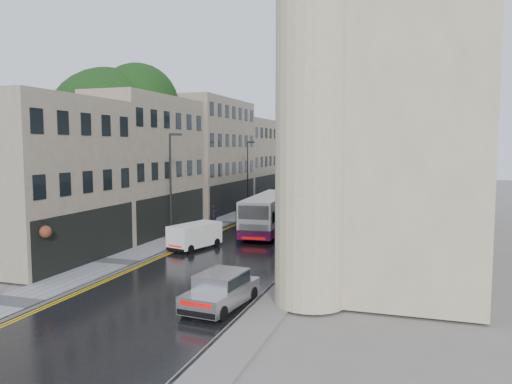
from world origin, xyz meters
The scene contains 17 objects.
ground centered at (0.00, 0.00, 0.00)m, with size 200.00×200.00×0.00m, color slate.
road centered at (0.00, 27.50, 0.01)m, with size 9.00×85.00×0.02m, color black.
left_sidewalk centered at (-5.85, 27.50, 0.06)m, with size 2.70×85.00×0.12m, color gray.
right_sidewalk centered at (5.40, 27.50, 0.06)m, with size 1.80×85.00×0.12m, color slate.
old_shop_row centered at (-9.45, 30.00, 6.00)m, with size 4.50×56.00×12.00m, color gray, non-canonical shape.
modern_block centered at (10.30, 26.00, 7.00)m, with size 8.00×40.00×14.00m, color beige, non-canonical shape.
church_spire centered at (0.50, 82.00, 20.00)m, with size 6.40×6.40×40.00m, color #706758, non-canonical shape.
tree_near centered at (-12.50, 20.00, 6.95)m, with size 10.56×10.56×13.89m, color black, non-canonical shape.
tree_far centered at (-12.20, 33.00, 6.23)m, with size 9.24×9.24×12.46m, color black, non-canonical shape.
cream_bus centered at (-1.11, 21.30, 1.54)m, with size 2.54×11.17×3.05m, color white, non-canonical shape.
white_lorry centered at (2.17, 31.67, 2.22)m, with size 2.51×8.37×4.39m, color silver, non-canonical shape.
silver_hatchback centered at (2.26, 3.60, 0.83)m, with size 1.88×4.30×1.61m, color #ADADB2, non-canonical shape.
white_van centered at (-4.30, 15.11, 0.92)m, with size 1.71×3.98×1.80m, color white, non-canonical shape.
navy_van centered at (-3.30, 25.84, 1.23)m, with size 1.89×4.73×2.41m, color black, non-canonical shape.
pedestrian centered at (-5.84, 26.02, 0.99)m, with size 0.63×0.41×1.73m, color black.
lamp_post_near centered at (-5.02, 16.31, 4.06)m, with size 0.89×0.20×7.87m, color black, non-canonical shape.
lamp_post_far centered at (-5.53, 34.61, 3.85)m, with size 0.84×0.19×7.46m, color black, non-canonical shape.
Camera 1 is at (11.34, -15.00, 7.14)m, focal length 35.00 mm.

